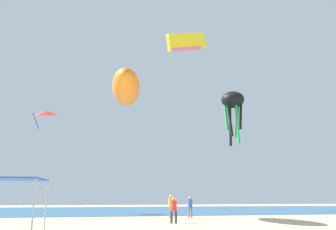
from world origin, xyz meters
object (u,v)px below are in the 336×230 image
(person_rightmost, at_px, (171,204))
(kite_parafoil_yellow, at_px, (187,42))
(person_near_tent, at_px, (174,208))
(kite_octopus_black, at_px, (233,103))
(canopy_tent, at_px, (10,181))
(kite_inflatable_orange, at_px, (126,88))
(kite_delta_red, at_px, (46,113))
(person_central, at_px, (190,205))

(person_rightmost, bearing_deg, kite_parafoil_yellow, 174.70)
(person_rightmost, bearing_deg, person_near_tent, 155.05)
(person_near_tent, bearing_deg, person_rightmost, -84.08)
(kite_octopus_black, bearing_deg, person_rightmost, -109.80)
(canopy_tent, relative_size, person_rightmost, 1.70)
(person_near_tent, bearing_deg, canopy_tent, 48.67)
(person_rightmost, xyz_separation_m, kite_inflatable_orange, (-4.04, -0.83, 9.63))
(kite_octopus_black, xyz_separation_m, kite_delta_red, (-22.67, -3.11, -3.11))
(canopy_tent, xyz_separation_m, kite_parafoil_yellow, (10.46, 7.97, 11.62))
(kite_octopus_black, relative_size, kite_parafoil_yellow, 1.78)
(kite_octopus_black, bearing_deg, person_near_tent, -101.65)
(canopy_tent, relative_size, kite_delta_red, 0.94)
(kite_inflatable_orange, height_order, kite_octopus_black, kite_octopus_black)
(canopy_tent, distance_m, kite_octopus_black, 33.02)
(person_near_tent, distance_m, person_rightmost, 5.52)
(canopy_tent, height_order, kite_inflatable_orange, kite_inflatable_orange)
(kite_delta_red, bearing_deg, kite_inflatable_orange, -28.25)
(person_near_tent, xyz_separation_m, kite_octopus_black, (11.29, 17.53, 12.62))
(canopy_tent, height_order, person_rightmost, canopy_tent)
(person_central, xyz_separation_m, kite_delta_red, (-13.95, 8.43, 9.50))
(canopy_tent, height_order, kite_delta_red, kite_delta_red)
(kite_octopus_black, xyz_separation_m, kite_parafoil_yellow, (-9.77, -15.62, 0.46))
(kite_octopus_black, relative_size, kite_delta_red, 2.07)
(canopy_tent, height_order, kite_octopus_black, kite_octopus_black)
(kite_inflatable_orange, relative_size, kite_octopus_black, 1.14)
(person_near_tent, bearing_deg, kite_delta_red, -37.25)
(person_central, height_order, person_rightmost, person_rightmost)
(kite_parafoil_yellow, bearing_deg, kite_delta_red, -77.22)
(person_central, bearing_deg, kite_delta_red, 119.57)
(kite_inflatable_orange, bearing_deg, person_central, -73.01)
(person_central, bearing_deg, canopy_tent, -162.94)
(person_central, xyz_separation_m, kite_inflatable_orange, (-5.79, -1.37, 9.71))
(canopy_tent, xyz_separation_m, person_near_tent, (8.94, 6.07, -1.46))
(kite_octopus_black, height_order, kite_delta_red, kite_octopus_black)
(canopy_tent, bearing_deg, person_near_tent, 34.20)
(kite_inflatable_orange, height_order, kite_parafoil_yellow, kite_parafoil_yellow)
(canopy_tent, distance_m, kite_parafoil_yellow, 17.55)
(kite_inflatable_orange, xyz_separation_m, kite_delta_red, (-8.16, 9.79, -0.21))
(kite_parafoil_yellow, bearing_deg, person_rightmost, -111.99)
(kite_inflatable_orange, height_order, kite_delta_red, kite_inflatable_orange)
(person_central, height_order, kite_octopus_black, kite_octopus_black)
(person_near_tent, distance_m, kite_inflatable_orange, 11.24)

